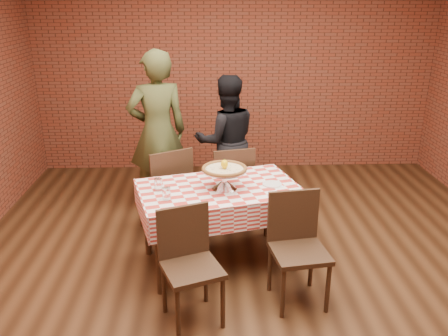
{
  "coord_description": "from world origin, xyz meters",
  "views": [
    {
      "loc": [
        -0.41,
        -3.51,
        2.36
      ],
      "look_at": [
        -0.26,
        0.42,
        0.91
      ],
      "focal_mm": 37.48,
      "sensor_mm": 36.0,
      "label": 1
    }
  ],
  "objects_px": {
    "chair_near_right": "(299,252)",
    "chair_far_right": "(229,185)",
    "table": "(219,226)",
    "pizza_stand": "(224,179)",
    "water_glass_right": "(158,185)",
    "diner_olive": "(158,132)",
    "condiment_caddy": "(216,168)",
    "water_glass_left": "(166,194)",
    "chair_near_left": "(192,270)",
    "chair_far_left": "(164,189)",
    "diner_black": "(226,141)",
    "pizza": "(224,169)"
  },
  "relations": [
    {
      "from": "chair_near_right",
      "to": "chair_far_right",
      "type": "xyz_separation_m",
      "value": [
        -0.49,
        1.42,
        0.01
      ]
    },
    {
      "from": "table",
      "to": "pizza_stand",
      "type": "xyz_separation_m",
      "value": [
        0.05,
        -0.03,
        0.47
      ]
    },
    {
      "from": "water_glass_right",
      "to": "diner_olive",
      "type": "xyz_separation_m",
      "value": [
        -0.12,
        1.29,
        0.11
      ]
    },
    {
      "from": "water_glass_right",
      "to": "chair_far_right",
      "type": "distance_m",
      "value": 1.12
    },
    {
      "from": "chair_far_right",
      "to": "diner_olive",
      "type": "bearing_deg",
      "value": -43.01
    },
    {
      "from": "chair_near_right",
      "to": "chair_far_right",
      "type": "relative_size",
      "value": 0.99
    },
    {
      "from": "condiment_caddy",
      "to": "table",
      "type": "bearing_deg",
      "value": -92.3
    },
    {
      "from": "pizza_stand",
      "to": "water_glass_left",
      "type": "height_order",
      "value": "pizza_stand"
    },
    {
      "from": "water_glass_right",
      "to": "chair_near_left",
      "type": "height_order",
      "value": "chair_near_left"
    },
    {
      "from": "chair_near_left",
      "to": "chair_far_left",
      "type": "xyz_separation_m",
      "value": [
        -0.33,
        1.52,
        0.03
      ]
    },
    {
      "from": "water_glass_left",
      "to": "condiment_caddy",
      "type": "distance_m",
      "value": 0.72
    },
    {
      "from": "water_glass_right",
      "to": "chair_near_right",
      "type": "height_order",
      "value": "chair_near_right"
    },
    {
      "from": "chair_near_right",
      "to": "chair_far_left",
      "type": "distance_m",
      "value": 1.76
    },
    {
      "from": "condiment_caddy",
      "to": "chair_far_right",
      "type": "height_order",
      "value": "chair_far_right"
    },
    {
      "from": "table",
      "to": "chair_near_right",
      "type": "height_order",
      "value": "chair_near_right"
    },
    {
      "from": "pizza_stand",
      "to": "chair_near_left",
      "type": "distance_m",
      "value": 0.95
    },
    {
      "from": "water_glass_right",
      "to": "chair_near_right",
      "type": "relative_size",
      "value": 0.12
    },
    {
      "from": "water_glass_right",
      "to": "diner_black",
      "type": "relative_size",
      "value": 0.07
    },
    {
      "from": "condiment_caddy",
      "to": "chair_far_right",
      "type": "xyz_separation_m",
      "value": [
        0.15,
        0.46,
        -0.37
      ]
    },
    {
      "from": "water_glass_right",
      "to": "condiment_caddy",
      "type": "distance_m",
      "value": 0.63
    },
    {
      "from": "chair_near_right",
      "to": "water_glass_right",
      "type": "bearing_deg",
      "value": 144.56
    },
    {
      "from": "diner_olive",
      "to": "condiment_caddy",
      "type": "bearing_deg",
      "value": 108.54
    },
    {
      "from": "table",
      "to": "pizza",
      "type": "relative_size",
      "value": 3.5
    },
    {
      "from": "water_glass_left",
      "to": "diner_olive",
      "type": "relative_size",
      "value": 0.06
    },
    {
      "from": "chair_near_left",
      "to": "water_glass_right",
      "type": "bearing_deg",
      "value": 90.11
    },
    {
      "from": "condiment_caddy",
      "to": "chair_far_left",
      "type": "height_order",
      "value": "chair_far_left"
    },
    {
      "from": "table",
      "to": "water_glass_right",
      "type": "bearing_deg",
      "value": -174.9
    },
    {
      "from": "pizza_stand",
      "to": "chair_near_left",
      "type": "bearing_deg",
      "value": -108.53
    },
    {
      "from": "table",
      "to": "chair_far_left",
      "type": "height_order",
      "value": "chair_far_left"
    },
    {
      "from": "pizza_stand",
      "to": "chair_near_right",
      "type": "xyz_separation_m",
      "value": [
        0.57,
        -0.61,
        -0.39
      ]
    },
    {
      "from": "water_glass_right",
      "to": "chair_far_left",
      "type": "xyz_separation_m",
      "value": [
        -0.02,
        0.72,
        -0.34
      ]
    },
    {
      "from": "pizza",
      "to": "water_glass_right",
      "type": "distance_m",
      "value": 0.6
    },
    {
      "from": "water_glass_left",
      "to": "diner_olive",
      "type": "distance_m",
      "value": 1.52
    },
    {
      "from": "chair_far_right",
      "to": "diner_black",
      "type": "height_order",
      "value": "diner_black"
    },
    {
      "from": "table",
      "to": "water_glass_right",
      "type": "height_order",
      "value": "water_glass_right"
    },
    {
      "from": "pizza",
      "to": "chair_far_right",
      "type": "distance_m",
      "value": 0.95
    },
    {
      "from": "pizza_stand",
      "to": "pizza",
      "type": "relative_size",
      "value": 1.0
    },
    {
      "from": "chair_near_left",
      "to": "table",
      "type": "bearing_deg",
      "value": 53.9
    },
    {
      "from": "pizza_stand",
      "to": "water_glass_left",
      "type": "distance_m",
      "value": 0.55
    },
    {
      "from": "chair_far_left",
      "to": "diner_black",
      "type": "xyz_separation_m",
      "value": [
        0.68,
        0.71,
        0.3
      ]
    },
    {
      "from": "pizza",
      "to": "chair_near_left",
      "type": "xyz_separation_m",
      "value": [
        -0.27,
        -0.82,
        -0.5
      ]
    },
    {
      "from": "pizza",
      "to": "chair_far_right",
      "type": "bearing_deg",
      "value": 84.14
    },
    {
      "from": "table",
      "to": "chair_near_right",
      "type": "xyz_separation_m",
      "value": [
        0.62,
        -0.64,
        0.08
      ]
    },
    {
      "from": "chair_near_left",
      "to": "diner_olive",
      "type": "relative_size",
      "value": 0.48
    },
    {
      "from": "water_glass_right",
      "to": "diner_black",
      "type": "distance_m",
      "value": 1.58
    },
    {
      "from": "water_glass_right",
      "to": "condiment_caddy",
      "type": "height_order",
      "value": "condiment_caddy"
    },
    {
      "from": "table",
      "to": "diner_olive",
      "type": "xyz_separation_m",
      "value": [
        -0.66,
        1.25,
        0.55
      ]
    },
    {
      "from": "pizza",
      "to": "chair_near_right",
      "type": "relative_size",
      "value": 0.44
    },
    {
      "from": "water_glass_right",
      "to": "water_glass_left",
      "type": "bearing_deg",
      "value": -67.35
    },
    {
      "from": "chair_near_left",
      "to": "diner_black",
      "type": "distance_m",
      "value": 2.28
    }
  ]
}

